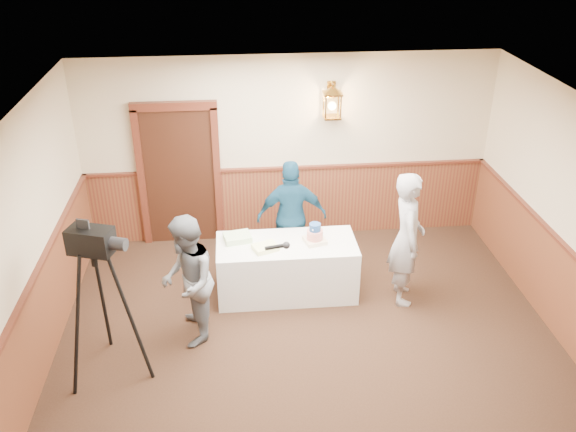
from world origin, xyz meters
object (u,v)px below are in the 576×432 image
sheet_cake_yellow (265,247)px  baker (407,238)px  tv_camera_rig (103,312)px  sheet_cake_green (237,238)px  interviewer (188,281)px  tiered_cake (315,235)px  assistant_p (292,217)px  display_table (287,268)px

sheet_cake_yellow → baker: size_ratio=0.17×
tv_camera_rig → sheet_cake_green: bearing=63.7°
interviewer → baker: 2.77m
sheet_cake_yellow → tv_camera_rig: 2.16m
tiered_cake → baker: baker is taller
interviewer → tiered_cake: bearing=115.3°
sheet_cake_yellow → sheet_cake_green: bearing=141.9°
sheet_cake_yellow → sheet_cake_green: size_ratio=0.88×
tiered_cake → baker: size_ratio=0.18×
interviewer → tv_camera_rig: (-0.86, -0.51, 0.01)m
sheet_cake_yellow → sheet_cake_green: 0.44m
baker → sheet_cake_green: bearing=85.2°
interviewer → assistant_p: (1.34, 1.43, 0.01)m
tiered_cake → interviewer: interviewer is taller
assistant_p → tv_camera_rig: bearing=41.4°
interviewer → baker: size_ratio=0.90×
tiered_cake → tv_camera_rig: bearing=-151.2°
tiered_cake → baker: (1.13, -0.26, 0.04)m
interviewer → tv_camera_rig: 0.99m
sheet_cake_yellow → interviewer: size_ratio=0.19×
tiered_cake → sheet_cake_green: tiered_cake is taller
sheet_cake_green → assistant_p: bearing=31.2°
interviewer → display_table: bearing=122.1°
interviewer → sheet_cake_yellow: bearing=124.6°
interviewer → assistant_p: size_ratio=0.99×
display_table → interviewer: (-1.21, -0.84, 0.43)m
baker → tiered_cake: bearing=82.9°
display_table → baker: (1.49, -0.27, 0.52)m
tiered_cake → interviewer: (-1.58, -0.83, -0.05)m
assistant_p → sheet_cake_yellow: bearing=60.5°
sheet_cake_green → interviewer: size_ratio=0.21×
tiered_cake → assistant_p: 0.64m
display_table → assistant_p: (0.13, 0.59, 0.44)m
sheet_cake_green → tiered_cake: bearing=-8.1°
sheet_cake_yellow → sheet_cake_green: (-0.34, 0.27, 0.01)m
display_table → interviewer: 1.54m
display_table → sheet_cake_yellow: size_ratio=6.01×
display_table → sheet_cake_green: 0.76m
display_table → sheet_cake_yellow: 0.51m
display_table → sheet_cake_green: size_ratio=5.31×
sheet_cake_green → baker: baker is taller
sheet_cake_green → tv_camera_rig: size_ratio=0.19×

